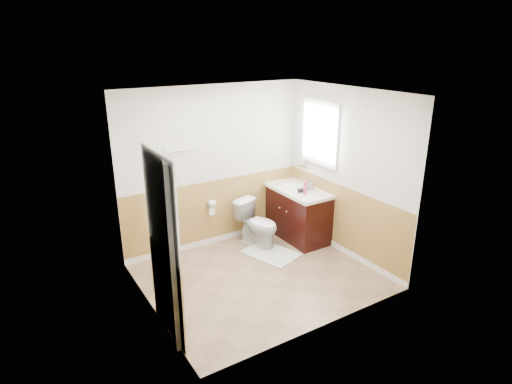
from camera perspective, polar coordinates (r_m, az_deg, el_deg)
floor at (r=6.03m, az=0.46°, el=-11.21°), size 3.00×3.00×0.00m
ceiling at (r=5.21m, az=0.53°, el=13.11°), size 3.00×3.00×0.00m
wall_back at (r=6.58m, az=-5.59°, el=3.27°), size 3.00×0.00×3.00m
wall_front at (r=4.53m, az=9.35°, el=-4.62°), size 3.00×0.00×3.00m
wall_left at (r=4.91m, az=-14.48°, el=-3.04°), size 0.00×3.00×3.00m
wall_right at (r=6.39m, az=11.94°, el=2.43°), size 0.00×3.00×3.00m
wainscot_back at (r=6.82m, az=-5.34°, el=-2.81°), size 3.00×0.00×3.00m
wainscot_front at (r=4.89m, az=8.76°, el=-12.61°), size 3.00×0.00×3.00m
wainscot_left at (r=5.24m, az=-13.65°, el=-10.60°), size 0.00×2.60×2.60m
wainscot_right at (r=6.63m, az=11.42°, el=-3.78°), size 0.00×2.60×2.60m
toilet at (r=6.74m, az=0.22°, el=-4.28°), size 0.60×0.80×0.72m
bath_mat at (r=6.61m, az=1.97°, el=-8.19°), size 0.77×0.93×0.02m
vanity_cabinet at (r=7.02m, az=5.62°, el=-3.02°), size 0.55×1.10×0.80m
vanity_knob_left at (r=6.72m, az=4.14°, el=-2.65°), size 0.03×0.03×0.03m
vanity_knob_right at (r=6.87m, az=3.17°, el=-2.11°), size 0.03×0.03×0.03m
countertop at (r=6.86m, az=5.67°, el=0.24°), size 0.60×1.15×0.05m
sink_basin at (r=6.97m, az=5.00°, el=0.87°), size 0.36×0.36×0.02m
faucet at (r=7.06m, az=6.19°, el=1.58°), size 0.02×0.02×0.14m
lotion_bottle at (r=6.56m, az=6.56°, el=0.52°), size 0.05×0.05×0.22m
soap_dispenser at (r=6.80m, az=7.28°, el=0.99°), size 0.10×0.10×0.17m
hair_dryer_body at (r=6.70m, az=6.25°, el=0.27°), size 0.14×0.07×0.07m
hair_dryer_handle at (r=6.75m, az=5.68°, el=0.16°), size 0.03×0.03×0.07m
mirror_panel at (r=7.10m, az=5.86°, el=6.98°), size 0.02×0.35×0.90m
window_frame at (r=6.67m, az=8.57°, el=7.79°), size 0.04×0.80×1.00m
window_glass at (r=6.68m, az=8.68°, el=7.81°), size 0.01×0.70×0.90m
door at (r=4.65m, az=-11.31°, el=-7.27°), size 0.29×0.78×2.04m
door_frame at (r=4.62m, az=-12.21°, el=-7.36°), size 0.02×0.92×2.10m
door_knob at (r=4.97m, az=-12.00°, el=-6.34°), size 0.06×0.06×0.06m
towel_bar at (r=6.23m, az=-10.02°, el=5.46°), size 0.62×0.02×0.02m
tp_holder_bar at (r=6.65m, az=-5.92°, el=-1.56°), size 0.14×0.02×0.02m
tp_roll at (r=6.65m, az=-5.92°, el=-1.56°), size 0.10×0.11×0.11m
tp_sheet at (r=6.69m, az=-5.89°, el=-2.44°), size 0.10×0.01×0.16m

